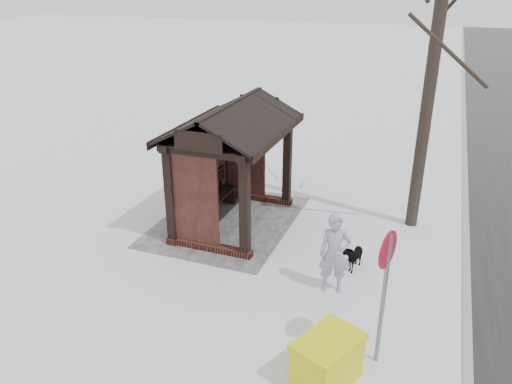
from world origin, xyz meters
TOP-DOWN VIEW (x-y plane):
  - ground at (0.00, 0.00)m, footprint 120.00×120.00m
  - kerb at (0.00, 5.50)m, footprint 120.00×0.15m
  - trampled_patch at (0.00, -0.20)m, footprint 4.20×3.20m
  - bus_shelter at (0.00, -0.16)m, footprint 3.60×2.40m
  - pedestrian at (2.04, 2.98)m, footprint 0.54×0.68m
  - dog at (1.08, 3.19)m, footprint 0.75×0.44m
  - grit_bin at (4.50, 3.45)m, footprint 1.26×1.09m
  - road_sign at (3.74, 4.08)m, footprint 0.59×0.20m

SIDE VIEW (x-z plane):
  - ground at x=0.00m, z-range 0.00..0.00m
  - trampled_patch at x=0.00m, z-range 0.00..0.02m
  - kerb at x=0.00m, z-range -0.02..0.04m
  - dog at x=1.08m, z-range 0.00..0.60m
  - grit_bin at x=4.50m, z-range 0.01..0.82m
  - pedestrian at x=2.04m, z-range 0.00..1.65m
  - road_sign at x=3.74m, z-range 0.52..2.87m
  - bus_shelter at x=0.00m, z-range 0.62..3.71m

